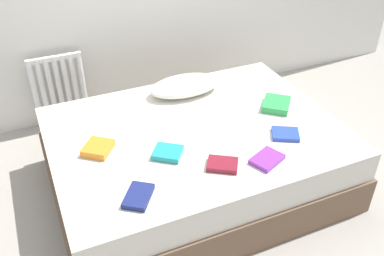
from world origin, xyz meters
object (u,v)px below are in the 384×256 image
Objects in this scene: textbook_green at (276,104)px; pillow at (185,86)px; textbook_orange at (98,148)px; textbook_blue at (285,134)px; textbook_navy at (138,196)px; textbook_teal at (168,153)px; bed at (195,158)px; textbook_purple at (267,159)px; textbook_maroon at (223,165)px; radiator at (59,86)px.

pillow is at bearing 89.25° from textbook_green.
textbook_blue is at bearing -67.69° from textbook_orange.
pillow is 1.22m from textbook_navy.
textbook_teal is at bearing -160.09° from textbook_blue.
textbook_navy reaches higher than textbook_blue.
textbook_purple is at bearing -61.71° from bed.
bed is at bearing 121.14° from textbook_maroon.
pillow is at bearing -38.45° from radiator.
radiator reaches higher than textbook_orange.
textbook_teal is 0.95× the size of textbook_maroon.
pillow is (0.14, 0.50, 0.32)m from bed.
radiator is 3.10× the size of textbook_orange.
textbook_blue reaches higher than bed.
textbook_orange reaches higher than bed.
bed is 0.80m from textbook_navy.
textbook_orange is at bearing -86.21° from radiator.
bed is at bearing 177.57° from textbook_blue.
textbook_navy is (-0.70, -0.99, -0.05)m from pillow.
textbook_green is at bearing -41.47° from pillow.
bed is 11.26× the size of textbook_blue.
radiator is at bearing 41.86° from textbook_orange.
pillow reaches higher than textbook_green.
textbook_orange is at bearing 178.05° from bed.
textbook_maroon is at bearing 164.65° from textbook_green.
textbook_green reaches higher than textbook_teal.
textbook_teal is (-0.27, -0.20, 0.27)m from bed.
radiator is at bearing 97.30° from textbook_purple.
textbook_teal is at bearing -71.32° from radiator.
pillow is 3.16× the size of textbook_orange.
textbook_teal is (0.47, -1.40, 0.12)m from radiator.
textbook_blue is (0.53, -0.31, 0.27)m from bed.
textbook_teal reaches higher than textbook_maroon.
textbook_maroon is at bearing -91.23° from bed.
textbook_purple reaches higher than bed.
textbook_purple is (0.27, -0.50, 0.27)m from bed.
textbook_maroon is (-0.68, -0.46, -0.01)m from textbook_green.
pillow is at bearing 144.10° from textbook_blue.
radiator reaches higher than textbook_green.
textbook_maroon is 0.80m from textbook_orange.
textbook_green is 1.13× the size of textbook_purple.
radiator is 1.98m from textbook_blue.
textbook_navy reaches higher than textbook_purple.
radiator is at bearing 91.09° from textbook_green.
bed is at bearing 71.83° from textbook_teal.
textbook_green is 1.34m from textbook_navy.
textbook_navy and textbook_maroon have the same top height.
pillow reaches higher than textbook_maroon.
textbook_maroon reaches higher than textbook_blue.
bed is 0.72m from textbook_orange.
textbook_blue is at bearing -45.19° from textbook_navy.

